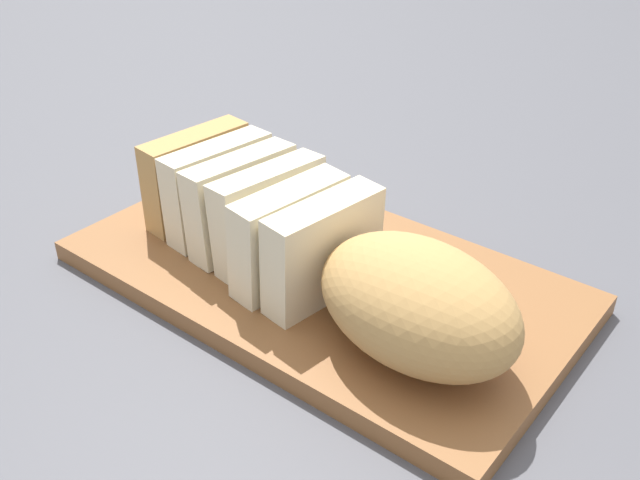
# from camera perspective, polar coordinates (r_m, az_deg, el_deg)

# --- Properties ---
(ground_plane) EXTENTS (3.00, 3.00, 0.00)m
(ground_plane) POSITION_cam_1_polar(r_m,az_deg,el_deg) (0.67, 0.00, -3.54)
(ground_plane) COLOR #4C4C51
(cutting_board) EXTENTS (0.46, 0.26, 0.02)m
(cutting_board) POSITION_cam_1_polar(r_m,az_deg,el_deg) (0.67, 0.00, -2.88)
(cutting_board) COLOR brown
(cutting_board) RESTS_ON ground_plane
(bread_loaf) EXTENTS (0.40, 0.17, 0.09)m
(bread_loaf) POSITION_cam_1_polar(r_m,az_deg,el_deg) (0.60, 0.38, -0.82)
(bread_loaf) COLOR tan
(bread_loaf) RESTS_ON cutting_board
(bread_knife) EXTENTS (0.27, 0.04, 0.02)m
(bread_knife) POSITION_cam_1_polar(r_m,az_deg,el_deg) (0.68, 2.67, -0.27)
(bread_knife) COLOR silver
(bread_knife) RESTS_ON cutting_board
(crumb_near_knife) EXTENTS (0.01, 0.01, 0.01)m
(crumb_near_knife) POSITION_cam_1_polar(r_m,az_deg,el_deg) (0.65, 5.63, -2.71)
(crumb_near_knife) COLOR #996633
(crumb_near_knife) RESTS_ON cutting_board
(crumb_near_loaf) EXTENTS (0.00, 0.00, 0.00)m
(crumb_near_loaf) POSITION_cam_1_polar(r_m,az_deg,el_deg) (0.66, 4.94, -2.25)
(crumb_near_loaf) COLOR #996633
(crumb_near_loaf) RESTS_ON cutting_board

